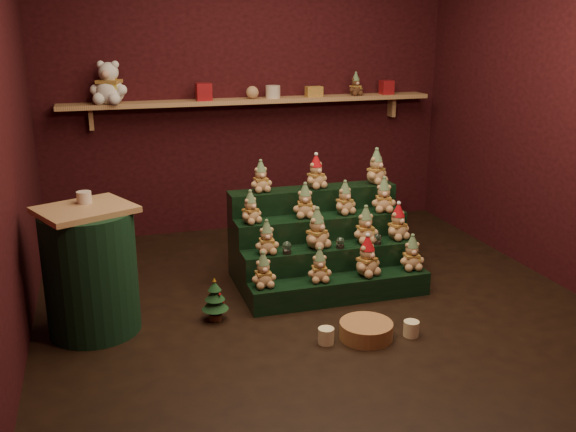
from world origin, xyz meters
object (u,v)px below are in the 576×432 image
object	(u,v)px
brown_bear	(356,84)
riser_tier_front	(340,289)
snow_globe_c	(377,239)
side_table	(91,271)
snow_globe_a	(287,247)
mini_christmas_tree	(215,299)
white_bear	(109,77)
mug_right	(411,329)
snow_globe_b	(340,243)
wicker_basket	(366,330)
mug_left	(326,336)

from	to	relation	value
brown_bear	riser_tier_front	bearing A→B (deg)	-126.78
snow_globe_c	side_table	xyz separation A→B (m)	(-2.14, -0.13, 0.03)
snow_globe_a	side_table	xyz separation A→B (m)	(-1.41, -0.13, 0.02)
mini_christmas_tree	white_bear	world-z (taller)	white_bear
snow_globe_c	brown_bear	distance (m)	2.03
mug_right	white_bear	world-z (taller)	white_bear
side_table	mug_right	distance (m)	2.18
snow_globe_b	brown_bear	bearing A→B (deg)	64.81
riser_tier_front	wicker_basket	world-z (taller)	riser_tier_front
side_table	mug_right	xyz separation A→B (m)	(2.03, -0.71, -0.38)
snow_globe_b	snow_globe_c	world-z (taller)	snow_globe_b
mini_christmas_tree	wicker_basket	size ratio (longest dim) A/B	0.90
snow_globe_b	wicker_basket	size ratio (longest dim) A/B	0.25
riser_tier_front	white_bear	xyz separation A→B (m)	(-1.52, 1.84, 1.47)
white_bear	brown_bear	world-z (taller)	white_bear
side_table	wicker_basket	xyz separation A→B (m)	(1.72, -0.65, -0.38)
mini_christmas_tree	mug_left	size ratio (longest dim) A/B	3.03
mini_christmas_tree	brown_bear	world-z (taller)	brown_bear
snow_globe_b	brown_bear	xyz separation A→B (m)	(0.79, 1.68, 1.03)
side_table	brown_bear	xyz separation A→B (m)	(2.63, 1.81, 1.00)
mug_left	wicker_basket	distance (m)	0.28
side_table	mini_christmas_tree	distance (m)	0.86
riser_tier_front	snow_globe_a	distance (m)	0.52
white_bear	brown_bear	distance (m)	2.37
snow_globe_a	mug_left	bearing A→B (deg)	-87.12
snow_globe_b	mug_left	size ratio (longest dim) A/B	0.83
mini_christmas_tree	snow_globe_b	bearing A→B (deg)	11.99
mini_christmas_tree	white_bear	bearing A→B (deg)	106.22
snow_globe_c	mini_christmas_tree	xyz separation A→B (m)	(-1.33, -0.22, -0.25)
snow_globe_a	snow_globe_c	bearing A→B (deg)	-0.00
wicker_basket	brown_bear	world-z (taller)	brown_bear
snow_globe_a	snow_globe_b	distance (m)	0.43
riser_tier_front	snow_globe_b	distance (m)	0.36
snow_globe_c	mini_christmas_tree	size ratio (longest dim) A/B	0.27
snow_globe_b	mini_christmas_tree	distance (m)	1.07
snow_globe_a	wicker_basket	xyz separation A→B (m)	(0.32, -0.78, -0.35)
side_table	white_bear	bearing A→B (deg)	57.26
mini_christmas_tree	mug_left	world-z (taller)	mini_christmas_tree
riser_tier_front	brown_bear	xyz separation A→B (m)	(0.85, 1.84, 1.34)
mug_right	white_bear	distance (m)	3.42
mug_left	mug_right	size ratio (longest dim) A/B	1.01
brown_bear	side_table	bearing A→B (deg)	-157.48
mug_left	snow_globe_b	bearing A→B (deg)	63.13
snow_globe_a	snow_globe_b	xyz separation A→B (m)	(0.43, 0.00, -0.00)
snow_globe_b	snow_globe_c	bearing A→B (deg)	-0.00
snow_globe_c	mini_christmas_tree	distance (m)	1.37
snow_globe_a	mug_right	world-z (taller)	snow_globe_a
mug_right	wicker_basket	distance (m)	0.31
brown_bear	white_bear	bearing A→B (deg)	167.89
snow_globe_b	mini_christmas_tree	size ratio (longest dim) A/B	0.27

